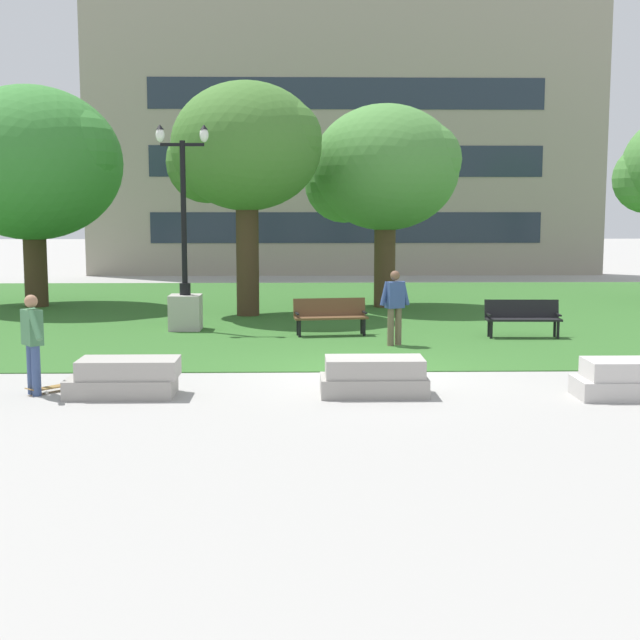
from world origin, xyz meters
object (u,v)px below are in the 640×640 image
Objects in this scene: concrete_block_right at (632,379)px; person_bystander_near_lawn at (395,303)px; park_bench_near_left at (330,314)px; person_skateboarder at (32,339)px; concrete_block_left at (374,377)px; concrete_block_center at (125,378)px; lamp_post_left at (185,289)px; skateboard at (54,387)px; park_bench_near_right at (523,316)px.

person_bystander_near_lawn is (-3.39, 5.57, 0.68)m from concrete_block_right.
person_skateboarder is at bearing -127.71° from park_bench_near_left.
person_skateboarder is 0.92× the size of park_bench_near_left.
concrete_block_left is 5.39m from person_bystander_near_lawn.
concrete_block_center is 4.21m from concrete_block_left.
concrete_block_left is 0.35× the size of lamp_post_left.
park_bench_near_left reaches higher than skateboard.
concrete_block_left is at bearing -0.08° from concrete_block_center.
park_bench_near_right is (4.15, 6.48, 0.23)m from concrete_block_left.
person_skateboarder is 11.78m from park_bench_near_right.
concrete_block_center is at bearing -90.12° from lamp_post_left.
person_bystander_near_lawn is (0.91, 5.27, 0.68)m from concrete_block_left.
person_skateboarder is at bearing 177.52° from concrete_block_right.
person_skateboarder is at bearing 175.37° from concrete_block_center.
lamp_post_left reaches higher than concrete_block_center.
park_bench_near_left is at bearing 130.10° from person_bystander_near_lawn.
concrete_block_right is 0.98× the size of park_bench_near_left.
park_bench_near_left is at bearing 174.39° from park_bench_near_right.
concrete_block_center is at bearing -16.48° from skateboard.
person_bystander_near_lawn reaches higher than concrete_block_left.
lamp_post_left reaches higher than person_bystander_near_lawn.
person_bystander_near_lawn reaches higher than skateboard.
concrete_block_left is 1.05× the size of person_skateboarder.
concrete_block_right is at bearing -4.04° from skateboard.
concrete_block_left is at bearing -85.89° from park_bench_near_left.
park_bench_near_right is 0.35× the size of lamp_post_left.
concrete_block_center is 10.58m from park_bench_near_right.
person_skateboarder reaches higher than concrete_block_center.
person_skateboarder reaches higher than concrete_block_left.
person_bystander_near_lawn is at bearing 37.30° from skateboard.
concrete_block_left is at bearing -62.31° from lamp_post_left.
concrete_block_left is 5.80m from person_skateboarder.
concrete_block_center is at bearing 179.92° from concrete_block_left.
skateboard is (0.26, 0.26, -0.88)m from person_skateboarder.
park_bench_near_right reaches higher than concrete_block_center.
skateboard is at bearing 44.14° from person_skateboarder.
concrete_block_right is 1.00× the size of park_bench_near_right.
concrete_block_center is 1.09× the size of person_bystander_near_lawn.
lamp_post_left is at bearing 80.23° from skateboard.
skateboard is at bearing -142.70° from person_bystander_near_lawn.
concrete_block_left is at bearing -99.78° from person_bystander_near_lawn.
park_bench_near_right is at bearing -5.61° from park_bench_near_left.
park_bench_near_left reaches higher than concrete_block_right.
person_skateboarder reaches higher than park_bench_near_right.
person_skateboarder is 8.01m from lamp_post_left.
concrete_block_left is at bearing 175.95° from concrete_block_right.
park_bench_near_right is at bearing 57.36° from concrete_block_left.
concrete_block_center is 1.69m from person_skateboarder.
concrete_block_center and concrete_block_right have the same top height.
person_skateboarder reaches higher than skateboard.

